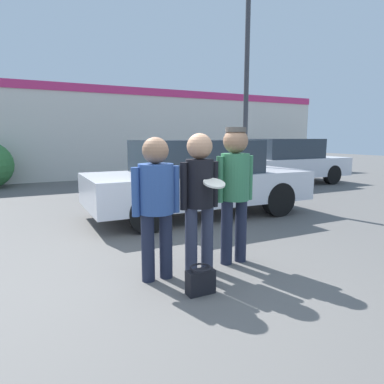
{
  "coord_description": "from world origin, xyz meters",
  "views": [
    {
      "loc": [
        -1.5,
        -3.51,
        1.63
      ],
      "look_at": [
        0.36,
        0.26,
        0.96
      ],
      "focal_mm": 32.0,
      "sensor_mm": 36.0,
      "label": 1
    }
  ],
  "objects_px": {
    "person_middle_with_frisbee": "(200,191)",
    "handbag": "(200,281)",
    "person_right": "(235,182)",
    "street_lamp": "(255,40)",
    "parked_car_far": "(285,162)",
    "parked_car_near": "(198,178)",
    "person_left": "(156,196)"
  },
  "relations": [
    {
      "from": "person_left",
      "to": "parked_car_near",
      "type": "xyz_separation_m",
      "value": [
        1.96,
        2.78,
        -0.19
      ]
    },
    {
      "from": "person_middle_with_frisbee",
      "to": "handbag",
      "type": "relative_size",
      "value": 5.61
    },
    {
      "from": "parked_car_near",
      "to": "handbag",
      "type": "height_order",
      "value": "parked_car_near"
    },
    {
      "from": "parked_car_near",
      "to": "handbag",
      "type": "relative_size",
      "value": 15.41
    },
    {
      "from": "parked_car_near",
      "to": "street_lamp",
      "type": "height_order",
      "value": "street_lamp"
    },
    {
      "from": "parked_car_far",
      "to": "person_middle_with_frisbee",
      "type": "bearing_deg",
      "value": -137.87
    },
    {
      "from": "parked_car_far",
      "to": "street_lamp",
      "type": "relative_size",
      "value": 0.69
    },
    {
      "from": "person_middle_with_frisbee",
      "to": "parked_car_far",
      "type": "relative_size",
      "value": 0.37
    },
    {
      "from": "person_middle_with_frisbee",
      "to": "person_right",
      "type": "distance_m",
      "value": 0.55
    },
    {
      "from": "person_left",
      "to": "parked_car_near",
      "type": "bearing_deg",
      "value": 54.79
    },
    {
      "from": "parked_car_far",
      "to": "handbag",
      "type": "bearing_deg",
      "value": -136.48
    },
    {
      "from": "person_left",
      "to": "parked_car_far",
      "type": "relative_size",
      "value": 0.36
    },
    {
      "from": "person_middle_with_frisbee",
      "to": "street_lamp",
      "type": "xyz_separation_m",
      "value": [
        3.43,
        3.67,
        2.99
      ]
    },
    {
      "from": "person_right",
      "to": "parked_car_near",
      "type": "height_order",
      "value": "person_right"
    },
    {
      "from": "handbag",
      "to": "person_left",
      "type": "bearing_deg",
      "value": 115.87
    },
    {
      "from": "person_right",
      "to": "street_lamp",
      "type": "height_order",
      "value": "street_lamp"
    },
    {
      "from": "person_left",
      "to": "person_right",
      "type": "height_order",
      "value": "person_right"
    },
    {
      "from": "parked_car_near",
      "to": "handbag",
      "type": "distance_m",
      "value": 3.8
    },
    {
      "from": "person_left",
      "to": "person_middle_with_frisbee",
      "type": "height_order",
      "value": "person_middle_with_frisbee"
    },
    {
      "from": "person_left",
      "to": "person_right",
      "type": "relative_size",
      "value": 0.93
    },
    {
      "from": "person_middle_with_frisbee",
      "to": "parked_car_far",
      "type": "bearing_deg",
      "value": 42.13
    },
    {
      "from": "street_lamp",
      "to": "handbag",
      "type": "distance_m",
      "value": 6.81
    },
    {
      "from": "person_right",
      "to": "person_left",
      "type": "bearing_deg",
      "value": -176.67
    },
    {
      "from": "person_middle_with_frisbee",
      "to": "handbag",
      "type": "height_order",
      "value": "person_middle_with_frisbee"
    },
    {
      "from": "person_left",
      "to": "street_lamp",
      "type": "height_order",
      "value": "street_lamp"
    },
    {
      "from": "person_middle_with_frisbee",
      "to": "person_right",
      "type": "xyz_separation_m",
      "value": [
        0.55,
        0.07,
        0.07
      ]
    },
    {
      "from": "person_middle_with_frisbee",
      "to": "parked_car_near",
      "type": "xyz_separation_m",
      "value": [
        1.41,
        2.79,
        -0.2
      ]
    },
    {
      "from": "person_middle_with_frisbee",
      "to": "parked_car_far",
      "type": "height_order",
      "value": "person_middle_with_frisbee"
    },
    {
      "from": "handbag",
      "to": "person_right",
      "type": "bearing_deg",
      "value": 37.27
    },
    {
      "from": "person_left",
      "to": "person_right",
      "type": "xyz_separation_m",
      "value": [
        1.09,
        0.06,
        0.09
      ]
    },
    {
      "from": "person_left",
      "to": "person_right",
      "type": "bearing_deg",
      "value": 3.33
    },
    {
      "from": "person_left",
      "to": "person_middle_with_frisbee",
      "type": "xyz_separation_m",
      "value": [
        0.55,
        -0.01,
        0.02
      ]
    }
  ]
}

